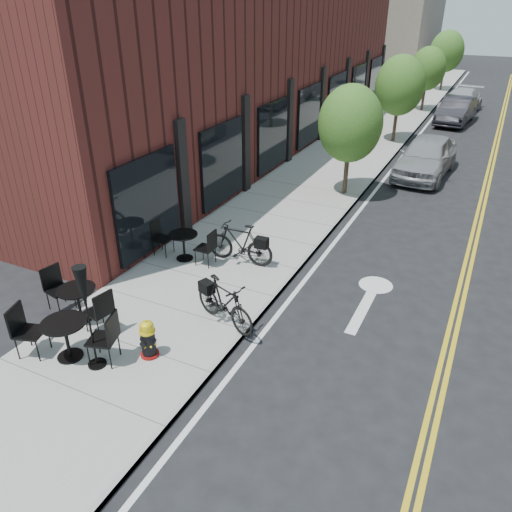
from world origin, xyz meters
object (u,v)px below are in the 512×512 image
Objects in this scene: fire_hydrant at (148,339)px; bistro_set_b at (66,334)px; bicycle_left at (240,243)px; patio_umbrella at (84,297)px; bistro_set_c at (184,243)px; bistro_set_a at (78,299)px; parked_car_c at (461,101)px; bicycle_right at (224,303)px; parked_car_a at (426,156)px; parked_car_b at (456,110)px.

fire_hydrant is 1.59m from bistro_set_b.
patio_umbrella is at bearing -8.63° from bicycle_left.
bistro_set_a is at bearing -98.76° from bistro_set_c.
bicycle_left is at bearing 83.59° from patio_umbrella.
bistro_set_a reaches higher than fire_hydrant.
parked_car_c reaches higher than bistro_set_a.
bicycle_right is 0.40× the size of parked_car_a.
patio_umbrella is at bearing -91.21° from parked_car_c.
bicycle_right is (0.84, 1.59, 0.15)m from fire_hydrant.
bicycle_left is 1.54m from bistro_set_c.
bicycle_right reaches higher than fire_hydrant.
bicycle_left is at bearing -103.86° from parked_car_a.
bistro_set_b is at bearing -92.50° from parked_car_c.
bicycle_left is 5.09m from patio_umbrella.
patio_umbrella is (-1.59, -2.29, 1.03)m from bicycle_right.
fire_hydrant is 24.48m from parked_car_b.
bicycle_right is 1.01× the size of bistro_set_c.
bistro_set_c is 0.38× the size of parked_car_c.
parked_car_a reaches higher than bicycle_left.
bistro_set_b is at bearing -87.57° from bistro_set_c.
bistro_set_b is 0.44× the size of parked_car_c.
bistro_set_a is 0.42× the size of parked_car_a.
parked_car_b is (2.13, 22.70, 0.05)m from bicycle_right.
bicycle_right is (1.03, -2.67, -0.02)m from bicycle_left.
bistro_set_c is 11.43m from parked_car_a.
parked_car_b is (3.71, 24.99, -0.98)m from patio_umbrella.
bistro_set_b is at bearing -175.98° from patio_umbrella.
fire_hydrant is at bearing 42.93° from patio_umbrella.
bistro_set_b is at bearing -94.89° from parked_car_b.
bistro_set_b is 15.59m from parked_car_a.
bistro_set_a is at bearing 133.46° from bicycle_right.
parked_car_c reaches higher than bicycle_right.
bicycle_left is 0.41× the size of parked_car_a.
parked_car_c is at bearing 82.65° from patio_umbrella.
bistro_set_c reaches higher than fire_hydrant.
bicycle_left is at bearing 41.79° from bicycle_right.
parked_car_a is (4.37, 14.97, 0.12)m from bistro_set_b.
fire_hydrant is 0.18× the size of parked_car_a.
parked_car_a is 10.07m from parked_car_b.
bistro_set_b is at bearing -102.54° from parked_car_a.
bistro_set_b is 25.41m from parked_car_b.
parked_car_c is (3.07, 23.15, -0.00)m from bicycle_left.
patio_umbrella is 0.46× the size of parked_car_c.
parked_car_a is (3.16, 9.96, 0.10)m from bicycle_left.
bicycle_left is at bearing 18.47° from bistro_set_c.
fire_hydrant is 0.43× the size of bistro_set_a.
bistro_set_a is at bearing -94.34° from parked_car_c.
bicycle_right reaches higher than bistro_set_a.
parked_car_b reaches higher than bistro_set_c.
fire_hydrant is 1.55m from patio_umbrella.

